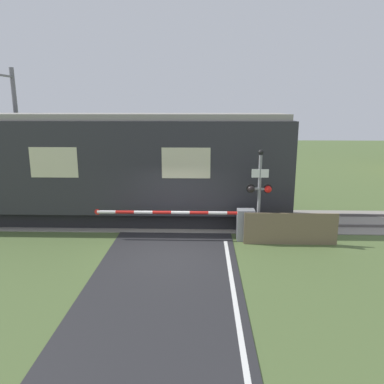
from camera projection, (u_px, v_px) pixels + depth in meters
name	position (u px, v px, depth m)	size (l,w,h in m)	color
ground_plane	(171.00, 252.00, 12.05)	(80.00, 80.00, 0.00)	#4C6033
track_bed	(178.00, 220.00, 15.39)	(36.00, 3.20, 0.13)	gray
train	(68.00, 167.00, 15.03)	(17.51, 2.81, 4.31)	black
crossing_barrier	(232.00, 222.00, 13.05)	(5.60, 0.44, 1.10)	gray
signal_post	(259.00, 190.00, 12.62)	(0.87, 0.26, 3.20)	gray
catenary_pole	(18.00, 135.00, 17.13)	(0.20, 1.90, 6.26)	slate
roadside_fence	(291.00, 229.00, 12.62)	(3.15, 0.06, 1.10)	#726047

